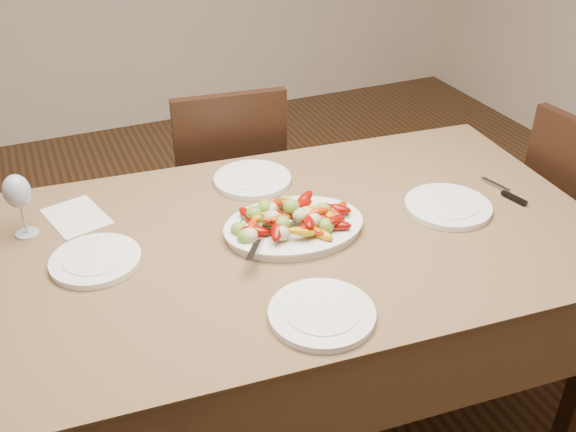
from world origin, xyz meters
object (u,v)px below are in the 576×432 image
at_px(chair_far, 224,186).
at_px(serving_platter, 294,228).
at_px(dining_table, 288,333).
at_px(plate_near, 322,314).
at_px(plate_left, 96,261).
at_px(plate_far, 253,180).
at_px(plate_right, 448,207).
at_px(wine_glass, 20,204).

xyz_separation_m(chair_far, serving_platter, (-0.05, -0.82, 0.30)).
relative_size(dining_table, plate_near, 7.06).
height_order(plate_left, plate_near, same).
height_order(chair_far, plate_far, chair_far).
xyz_separation_m(serving_platter, plate_near, (-0.09, -0.37, -0.00)).
relative_size(chair_far, plate_near, 3.65).
height_order(serving_platter, plate_right, serving_platter).
xyz_separation_m(plate_far, plate_near, (-0.09, -0.70, 0.00)).
bearing_deg(serving_platter, chair_far, 86.62).
relative_size(chair_far, wine_glass, 4.64).
bearing_deg(plate_right, plate_left, 172.15).
xyz_separation_m(serving_platter, plate_right, (0.49, -0.07, -0.00)).
height_order(chair_far, serving_platter, chair_far).
bearing_deg(plate_right, chair_far, 115.97).
xyz_separation_m(plate_right, plate_far, (-0.49, 0.40, 0.00)).
bearing_deg(wine_glass, dining_table, -23.38).
bearing_deg(chair_far, plate_right, 122.19).
distance_m(dining_table, serving_platter, 0.39).
xyz_separation_m(plate_left, wine_glass, (-0.16, 0.22, 0.09)).
height_order(dining_table, plate_near, plate_near).
height_order(plate_right, wine_glass, wine_glass).
bearing_deg(plate_near, dining_table, 79.25).
xyz_separation_m(plate_right, wine_glass, (-1.20, 0.37, 0.09)).
xyz_separation_m(dining_table, wine_glass, (-0.69, 0.30, 0.48)).
distance_m(plate_left, wine_glass, 0.29).
bearing_deg(plate_right, plate_far, 140.73).
distance_m(plate_near, wine_glass, 0.91).
xyz_separation_m(plate_near, wine_glass, (-0.62, 0.66, 0.09)).
xyz_separation_m(plate_right, plate_near, (-0.58, -0.30, 0.00)).
bearing_deg(plate_near, serving_platter, 76.32).
distance_m(plate_left, plate_near, 0.64).
distance_m(chair_far, plate_near, 1.24).
distance_m(dining_table, plate_right, 0.64).
distance_m(chair_far, plate_far, 0.58).
height_order(plate_near, wine_glass, wine_glass).
bearing_deg(plate_near, chair_far, 83.38).
height_order(plate_far, wine_glass, wine_glass).
bearing_deg(dining_table, plate_far, 87.14).
xyz_separation_m(chair_far, wine_glass, (-0.76, -0.53, 0.39)).
relative_size(serving_platter, plate_near, 1.53).
bearing_deg(dining_table, chair_far, 85.22).
height_order(dining_table, serving_platter, serving_platter).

